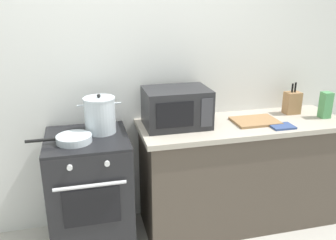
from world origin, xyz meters
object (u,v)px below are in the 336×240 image
object	(u,v)px
knife_block	(292,103)
oven_mitt	(282,126)
frying_pan	(73,139)
stove	(91,193)
stock_pot	(100,115)
microwave	(176,107)
cutting_board	(255,121)
pasta_box	(326,105)

from	to	relation	value
knife_block	oven_mitt	distance (m)	0.41
frying_pan	knife_block	distance (m)	1.86
stove	knife_block	bearing A→B (deg)	4.59
oven_mitt	frying_pan	bearing A→B (deg)	177.00
stove	stock_pot	bearing A→B (deg)	35.62
microwave	cutting_board	distance (m)	0.66
stock_pot	oven_mitt	world-z (taller)	stock_pot
stove	cutting_board	distance (m)	1.42
frying_pan	microwave	size ratio (longest dim) A/B	0.90
frying_pan	stock_pot	bearing A→B (deg)	37.68
cutting_board	knife_block	bearing A→B (deg)	18.67
cutting_board	oven_mitt	world-z (taller)	cutting_board
frying_pan	oven_mitt	size ratio (longest dim) A/B	2.49
cutting_board	pasta_box	bearing A→B (deg)	-2.77
stock_pot	knife_block	distance (m)	1.65
cutting_board	frying_pan	bearing A→B (deg)	-176.93
stove	oven_mitt	bearing A→B (deg)	-6.08
stove	frying_pan	bearing A→B (deg)	-139.90
cutting_board	pasta_box	xyz separation A→B (m)	(0.62, -0.03, 0.10)
stock_pot	microwave	size ratio (longest dim) A/B	0.64
cutting_board	oven_mitt	size ratio (longest dim) A/B	2.00
stove	microwave	xyz separation A→B (m)	(0.70, 0.08, 0.61)
stock_pot	pasta_box	bearing A→B (deg)	-3.39
stock_pot	frying_pan	size ratio (longest dim) A/B	0.71
stove	knife_block	distance (m)	1.85
microwave	pasta_box	world-z (taller)	microwave
pasta_box	oven_mitt	xyz separation A→B (m)	(-0.47, -0.13, -0.10)
stove	stock_pot	size ratio (longest dim) A/B	2.89
pasta_box	stock_pot	bearing A→B (deg)	176.61
stock_pot	frying_pan	world-z (taller)	stock_pot
stock_pot	stove	bearing A→B (deg)	-144.38
stove	knife_block	world-z (taller)	knife_block
microwave	oven_mitt	bearing A→B (deg)	-16.75
knife_block	oven_mitt	bearing A→B (deg)	-131.65
stock_pot	pasta_box	xyz separation A→B (m)	(1.85, -0.11, -0.02)
stove	oven_mitt	xyz separation A→B (m)	(1.49, -0.16, 0.47)
microwave	stove	bearing A→B (deg)	-173.56
stove	knife_block	xyz separation A→B (m)	(1.76, 0.14, 0.56)
cutting_board	knife_block	xyz separation A→B (m)	(0.41, 0.14, 0.09)
cutting_board	oven_mitt	bearing A→B (deg)	-47.36
stove	microwave	bearing A→B (deg)	6.44
stock_pot	cutting_board	distance (m)	1.24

